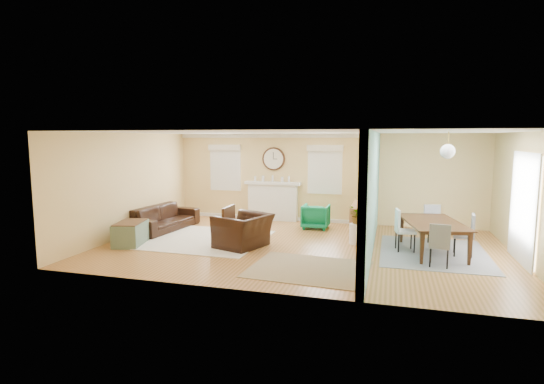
{
  "coord_description": "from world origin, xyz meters",
  "views": [
    {
      "loc": [
        1.9,
        -9.3,
        2.47
      ],
      "look_at": [
        -0.8,
        0.3,
        1.2
      ],
      "focal_mm": 28.0,
      "sensor_mm": 36.0,
      "label": 1
    }
  ],
  "objects_px": {
    "sofa": "(164,218)",
    "eames_chair": "(243,231)",
    "dining_table": "(434,237)",
    "credenza": "(362,220)",
    "green_chair": "(316,216)"
  },
  "relations": [
    {
      "from": "sofa",
      "to": "eames_chair",
      "type": "xyz_separation_m",
      "value": [
        2.67,
        -1.14,
        0.05
      ]
    },
    {
      "from": "green_chair",
      "to": "credenza",
      "type": "relative_size",
      "value": 0.48
    },
    {
      "from": "sofa",
      "to": "credenza",
      "type": "distance_m",
      "value": 5.26
    },
    {
      "from": "green_chair",
      "to": "credenza",
      "type": "xyz_separation_m",
      "value": [
        1.28,
        -0.5,
        0.07
      ]
    },
    {
      "from": "sofa",
      "to": "eames_chair",
      "type": "bearing_deg",
      "value": -107.4
    },
    {
      "from": "green_chair",
      "to": "eames_chair",
      "type": "bearing_deg",
      "value": 63.38
    },
    {
      "from": "sofa",
      "to": "green_chair",
      "type": "height_order",
      "value": "green_chair"
    },
    {
      "from": "sofa",
      "to": "eames_chair",
      "type": "height_order",
      "value": "eames_chair"
    },
    {
      "from": "dining_table",
      "to": "credenza",
      "type": "bearing_deg",
      "value": 39.65
    },
    {
      "from": "green_chair",
      "to": "dining_table",
      "type": "xyz_separation_m",
      "value": [
        2.89,
        -1.81,
        0.02
      ]
    },
    {
      "from": "sofa",
      "to": "eames_chair",
      "type": "relative_size",
      "value": 1.94
    },
    {
      "from": "eames_chair",
      "to": "dining_table",
      "type": "relative_size",
      "value": 0.58
    },
    {
      "from": "sofa",
      "to": "green_chair",
      "type": "xyz_separation_m",
      "value": [
        3.91,
        1.31,
        0.0
      ]
    },
    {
      "from": "eames_chair",
      "to": "credenza",
      "type": "relative_size",
      "value": 0.76
    },
    {
      "from": "eames_chair",
      "to": "green_chair",
      "type": "xyz_separation_m",
      "value": [
        1.24,
        2.45,
        -0.04
      ]
    }
  ]
}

